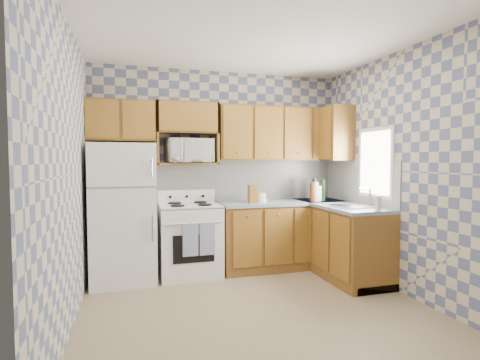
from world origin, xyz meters
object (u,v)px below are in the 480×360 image
at_px(electric_kettle, 316,193).
at_px(stove_body, 190,241).
at_px(microwave, 189,151).
at_px(refrigerator, 124,213).

bearing_deg(electric_kettle, stove_body, 176.85).
bearing_deg(electric_kettle, microwave, 172.42).
relative_size(refrigerator, microwave, 2.97).
bearing_deg(stove_body, refrigerator, -178.22).
xyz_separation_m(stove_body, microwave, (0.02, 0.13, 1.16)).
bearing_deg(electric_kettle, refrigerator, 178.41).
height_order(refrigerator, electric_kettle, refrigerator).
height_order(refrigerator, microwave, microwave).
xyz_separation_m(refrigerator, microwave, (0.82, 0.16, 0.77)).
bearing_deg(microwave, refrigerator, -179.24).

